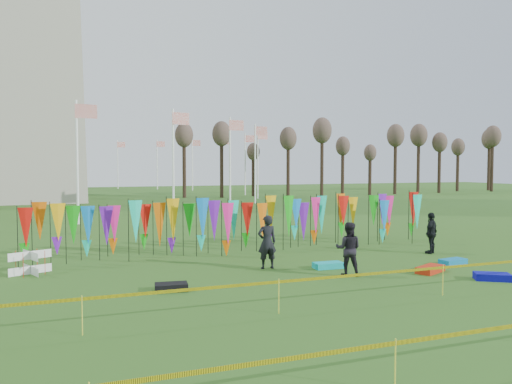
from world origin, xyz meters
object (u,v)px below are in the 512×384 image
object	(u,v)px
box_kite	(30,263)
person_left	(267,242)
kite_bag_blue	(492,277)
person_mid	(348,249)
kite_bag_black	(171,287)
kite_bag_teal	(453,262)
person_right	(431,233)
kite_bag_turquoise	(328,265)
kite_bag_red	(430,269)

from	to	relation	value
box_kite	person_left	size ratio (longest dim) A/B	0.42
box_kite	kite_bag_blue	bearing A→B (deg)	-23.38
person_mid	kite_bag_blue	size ratio (longest dim) A/B	1.67
box_kite	kite_bag_black	world-z (taller)	box_kite
person_left	kite_bag_teal	xyz separation A→B (m)	(7.01, -1.72, -0.88)
person_right	kite_bag_blue	bearing A→B (deg)	42.62
kite_bag_turquoise	person_mid	bearing A→B (deg)	-87.19
kite_bag_turquoise	box_kite	bearing A→B (deg)	165.52
person_mid	kite_bag_black	distance (m)	6.18
box_kite	person_right	distance (m)	15.98
person_right	kite_bag_teal	distance (m)	2.49
kite_bag_black	box_kite	bearing A→B (deg)	136.60
person_right	kite_bag_teal	bearing A→B (deg)	40.04
kite_bag_teal	box_kite	bearing A→B (deg)	166.46
box_kite	person_left	xyz separation A→B (m)	(8.10, -1.92, 0.57)
kite_bag_turquoise	kite_bag_black	distance (m)	6.20
box_kite	kite_bag_blue	world-z (taller)	box_kite
person_left	person_right	size ratio (longest dim) A/B	1.11
box_kite	kite_bag_teal	world-z (taller)	box_kite
kite_bag_red	kite_bag_black	size ratio (longest dim) A/B	1.26
person_mid	kite_bag_black	size ratio (longest dim) A/B	1.89
person_mid	kite_bag_black	xyz separation A→B (m)	(-6.13, 0.01, -0.81)
person_left	kite_bag_blue	distance (m)	7.70
person_left	person_mid	world-z (taller)	person_left
kite_bag_black	person_left	bearing A→B (deg)	27.42
box_kite	kite_bag_teal	size ratio (longest dim) A/B	0.77
kite_bag_black	kite_bag_teal	distance (m)	10.93
person_left	person_mid	bearing A→B (deg)	139.52
kite_bag_teal	person_mid	bearing A→B (deg)	-176.12
kite_bag_black	kite_bag_red	bearing A→B (deg)	-3.70
kite_bag_blue	kite_bag_red	size ratio (longest dim) A/B	0.90
person_mid	box_kite	bearing A→B (deg)	12.80
kite_bag_blue	kite_bag_black	world-z (taller)	kite_bag_blue
kite_bag_black	kite_bag_teal	bearing A→B (deg)	1.65
kite_bag_teal	person_right	bearing A→B (deg)	70.11
box_kite	person_mid	size ratio (longest dim) A/B	0.45
box_kite	kite_bag_black	bearing A→B (deg)	-43.40
person_right	kite_bag_blue	xyz separation A→B (m)	(-1.50, -4.82, -0.77)
kite_bag_blue	kite_bag_teal	bearing A→B (deg)	74.95
box_kite	kite_bag_red	bearing A→B (deg)	-18.87
kite_bag_turquoise	kite_bag_blue	distance (m)	5.50
kite_bag_red	kite_bag_teal	bearing A→B (deg)	26.45
person_mid	kite_bag_blue	bearing A→B (deg)	-175.10
person_mid	kite_bag_teal	distance (m)	4.88
person_left	kite_bag_red	bearing A→B (deg)	155.46
box_kite	person_left	distance (m)	8.34
box_kite	kite_bag_turquoise	distance (m)	10.58
person_left	kite_bag_turquoise	distance (m)	2.43
person_right	kite_bag_red	size ratio (longest dim) A/B	1.45
person_left	person_mid	xyz separation A→B (m)	(2.21, -2.04, -0.06)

